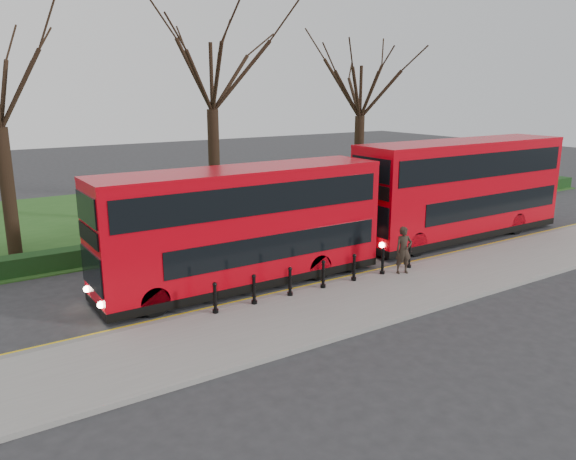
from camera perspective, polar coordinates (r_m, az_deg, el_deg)
ground at (r=21.53m, az=-0.27°, el=-5.60°), size 120.00×120.00×0.00m
pavement at (r=19.22m, az=4.66°, el=-7.89°), size 60.00×4.00×0.15m
kerb at (r=20.72m, az=1.24°, el=-6.18°), size 60.00×0.25×0.16m
grass_verge at (r=34.61m, az=-13.95°, el=1.62°), size 60.00×18.00×0.06m
hedge at (r=27.11m, az=-8.13°, el=-0.70°), size 60.00×0.90×0.80m
yellow_line_outer at (r=20.98m, az=0.78°, el=-6.12°), size 60.00×0.10×0.01m
yellow_line_inner at (r=21.13m, az=0.47°, el=-5.97°), size 60.00×0.10×0.01m
tree_mid at (r=30.00m, az=-7.81°, el=15.91°), size 7.28×7.28×11.38m
tree_right at (r=35.50m, az=7.41°, el=14.34°), size 6.60×6.60×10.31m
bollard_row at (r=20.69m, az=3.60°, el=-4.55°), size 8.94×0.15×1.00m
bus_lead at (r=21.03m, az=-4.63°, el=0.26°), size 11.20×2.57×4.46m
bus_rear at (r=29.23m, az=17.23°, el=3.96°), size 12.14×2.78×4.83m
pedestrian at (r=22.61m, az=11.66°, el=-2.02°), size 0.80×0.64×1.89m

